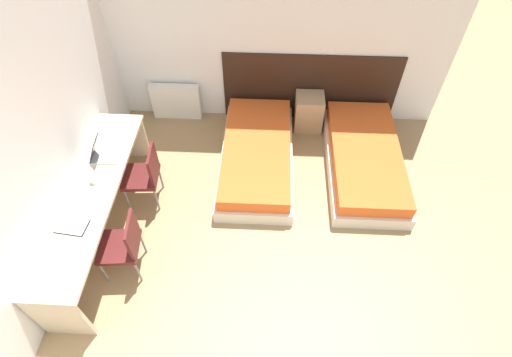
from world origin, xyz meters
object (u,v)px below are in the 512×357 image
object	(u,v)px
bed_near_window	(257,155)
nightstand	(309,112)
chair_near_notebook	(123,244)
laptop	(101,154)
bed_near_door	(364,159)
chair_near_laptop	(145,174)

from	to	relation	value
bed_near_window	nightstand	world-z (taller)	nightstand
bed_near_window	chair_near_notebook	distance (m)	2.10
bed_near_window	laptop	distance (m)	1.95
bed_near_window	bed_near_door	size ratio (longest dim) A/B	1.00
chair_near_laptop	bed_near_door	bearing A→B (deg)	9.64
chair_near_laptop	laptop	bearing A→B (deg)	176.13
chair_near_laptop	chair_near_notebook	xyz separation A→B (m)	(-0.00, -0.96, 0.00)
bed_near_door	chair_near_laptop	world-z (taller)	chair_near_laptop
nightstand	chair_near_notebook	distance (m)	3.17
nightstand	bed_near_window	bearing A→B (deg)	-131.28
bed_near_window	chair_near_notebook	world-z (taller)	chair_near_notebook
chair_near_laptop	chair_near_notebook	world-z (taller)	same
nightstand	chair_near_notebook	size ratio (longest dim) A/B	0.64
bed_near_window	bed_near_door	xyz separation A→B (m)	(1.43, 0.00, 0.00)
chair_near_notebook	laptop	world-z (taller)	laptop
bed_near_door	nightstand	xyz separation A→B (m)	(-0.72, 0.82, 0.09)
bed_near_window	nightstand	bearing A→B (deg)	48.72
nightstand	laptop	size ratio (longest dim) A/B	1.69
chair_near_laptop	chair_near_notebook	size ratio (longest dim) A/B	1.00
chair_near_laptop	laptop	world-z (taller)	laptop
bed_near_door	chair_near_notebook	xyz separation A→B (m)	(-2.74, -1.62, 0.30)
bed_near_window	chair_near_laptop	world-z (taller)	chair_near_laptop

